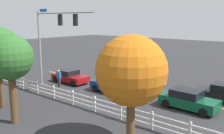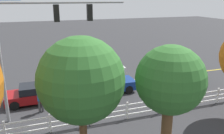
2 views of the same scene
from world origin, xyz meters
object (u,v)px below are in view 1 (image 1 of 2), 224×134
at_px(car_4, 70,77).
at_px(car_1, 188,100).
at_px(car_3, 224,93).
at_px(pedestrian, 59,77).
at_px(tree_2, 131,71).
at_px(car_0, 113,85).
at_px(tree_0, 10,58).
at_px(car_2, 145,79).

bearing_deg(car_4, car_1, 1.60).
height_order(car_3, pedestrian, pedestrian).
height_order(pedestrian, tree_2, tree_2).
bearing_deg(car_0, car_4, -177.97).
bearing_deg(tree_2, tree_0, 19.05).
bearing_deg(car_2, pedestrian, 45.78).
height_order(car_4, pedestrian, pedestrian).
xyz_separation_m(pedestrian, tree_2, (-12.17, 4.96, 3.04)).
distance_m(car_3, tree_2, 11.11).
height_order(car_1, car_2, car_1).
xyz_separation_m(car_1, pedestrian, (12.40, 2.06, 0.22)).
distance_m(car_2, car_4, 7.80).
bearing_deg(car_0, tree_0, -91.96).
xyz_separation_m(car_4, pedestrian, (-0.37, 1.73, 0.29)).
distance_m(car_1, car_2, 7.24).
relative_size(car_1, tree_2, 0.73).
bearing_deg(pedestrian, car_0, -71.15).
height_order(car_4, tree_0, tree_0).
bearing_deg(tree_0, pedestrian, -56.80).
bearing_deg(car_2, car_0, 79.77).
bearing_deg(car_1, car_4, -176.54).
bearing_deg(car_3, tree_0, 53.09).
xyz_separation_m(car_3, tree_0, (9.04, 12.99, 3.48)).
distance_m(car_0, tree_0, 9.96).
relative_size(tree_0, tree_2, 0.97).
xyz_separation_m(car_4, tree_2, (-12.53, 6.68, 3.33)).
height_order(car_1, tree_2, tree_2).
bearing_deg(car_1, car_2, 150.18).
distance_m(car_4, tree_2, 14.59).
xyz_separation_m(car_2, car_4, (6.61, 4.14, -0.02)).
xyz_separation_m(car_1, car_3, (-1.53, -3.46, 0.00)).
relative_size(car_2, car_3, 0.97).
relative_size(car_1, tree_0, 0.75).
distance_m(car_3, pedestrian, 14.98).
distance_m(car_1, car_3, 3.78).
xyz_separation_m(pedestrian, tree_0, (-4.89, 7.47, 3.26)).
bearing_deg(pedestrian, car_1, -80.88).
bearing_deg(car_3, car_2, -4.72).
bearing_deg(car_1, car_0, -176.35).
height_order(car_0, car_1, car_0).
bearing_deg(tree_0, car_0, -92.74).
relative_size(car_4, pedestrian, 2.41).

